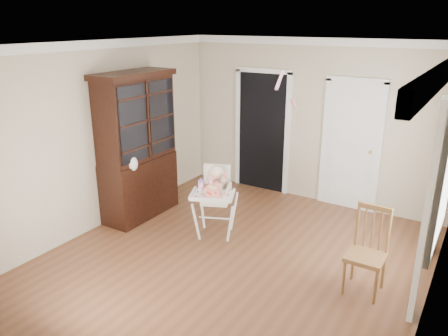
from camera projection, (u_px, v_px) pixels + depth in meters
The scene contains 16 objects.
floor at pixel (234, 260), 5.67m from camera, with size 5.00×5.00×0.00m, color brown.
ceiling at pixel (236, 45), 4.81m from camera, with size 5.00×5.00×0.00m, color white.
wall_back at pixel (311, 122), 7.25m from camera, with size 4.50×4.50×0.00m, color beige.
wall_left at pixel (102, 136), 6.36m from camera, with size 5.00×5.00×0.00m, color beige.
wall_right at pixel (441, 199), 4.12m from camera, with size 5.00×5.00×0.00m, color beige.
crown_molding at pixel (236, 50), 4.82m from camera, with size 4.50×5.00×0.12m, color white, non-canonical shape.
doorway at pixel (262, 129), 7.76m from camera, with size 1.06×0.05×2.22m.
closet_door at pixel (351, 147), 6.99m from camera, with size 0.96×0.09×2.13m.
window_right at pixel (442, 179), 4.82m from camera, with size 0.13×1.84×2.30m.
high_chair at pixel (215, 194), 6.14m from camera, with size 0.82×0.90×1.03m.
baby at pixel (216, 182), 6.12m from camera, with size 0.35×0.26×0.48m.
cake at pixel (213, 192), 5.83m from camera, with size 0.28×0.28×0.13m.
sippy_cup at pixel (201, 185), 6.03m from camera, with size 0.08×0.08×0.18m.
china_cabinet at pixel (137, 146), 6.65m from camera, with size 0.59×1.34×2.25m.
dining_chair at pixel (367, 254), 4.90m from camera, with size 0.41×0.41×1.01m.
streamer at pixel (280, 80), 4.62m from camera, with size 0.03×0.50×0.02m, color pink, non-canonical shape.
Camera 1 is at (2.51, -4.31, 2.96)m, focal length 35.00 mm.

